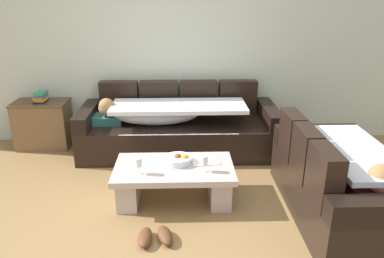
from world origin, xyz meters
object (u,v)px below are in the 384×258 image
coffee_table (174,179)px  open_magazine (205,161)px  side_cabinet (43,124)px  book_stack_on_cabinet (41,97)px  couch_along_wall (176,128)px  wine_glass_near_left (139,163)px  pair_of_shoes (155,236)px  couch_near_window (340,183)px  wine_glass_near_right (204,161)px  fruit_bowl (179,160)px

coffee_table → open_magazine: size_ratio=4.29×
coffee_table → side_cabinet: size_ratio=1.67×
side_cabinet → book_stack_on_cabinet: 0.39m
couch_along_wall → book_stack_on_cabinet: (-1.79, 0.22, 0.38)m
wine_glass_near_left → pair_of_shoes: 0.72m
couch_near_window → coffee_table: 1.60m
coffee_table → wine_glass_near_right: wine_glass_near_right is taller
wine_glass_near_left → pair_of_shoes: bearing=-71.7°
wine_glass_near_right → open_magazine: 0.25m
coffee_table → book_stack_on_cabinet: size_ratio=5.08×
wine_glass_near_left → book_stack_on_cabinet: book_stack_on_cabinet is taller
side_cabinet → pair_of_shoes: 2.72m
couch_along_wall → wine_glass_near_right: (0.29, -1.36, 0.17)m
fruit_bowl → open_magazine: (0.27, 0.03, -0.03)m
couch_near_window → coffee_table: couch_near_window is taller
couch_along_wall → pair_of_shoes: size_ratio=7.81×
wine_glass_near_right → side_cabinet: bearing=143.1°
couch_near_window → fruit_bowl: 1.58m
coffee_table → side_cabinet: 2.33m
wine_glass_near_right → side_cabinet: side_cabinet is taller
book_stack_on_cabinet → wine_glass_near_right: bearing=-37.2°
couch_near_window → coffee_table: bearing=78.8°
coffee_table → book_stack_on_cabinet: 2.35m
couch_along_wall → wine_glass_near_left: size_ratio=15.34×
open_magazine → wine_glass_near_left: bearing=-169.2°
couch_along_wall → pair_of_shoes: 1.95m
side_cabinet → couch_along_wall: bearing=-7.0°
couch_along_wall → side_cabinet: (-1.81, 0.22, -0.01)m
couch_near_window → couch_along_wall: bearing=45.4°
couch_along_wall → open_magazine: 1.18m
couch_along_wall → wine_glass_near_left: (-0.34, -1.39, 0.17)m
couch_near_window → fruit_bowl: (-1.53, 0.38, 0.09)m
wine_glass_near_left → book_stack_on_cabinet: 2.18m
couch_near_window → wine_glass_near_right: couch_near_window is taller
couch_near_window → wine_glass_near_left: 1.92m
book_stack_on_cabinet → fruit_bowl: bearing=-37.1°
couch_along_wall → wine_glass_near_right: couch_along_wall is taller
couch_along_wall → wine_glass_near_left: 1.44m
open_magazine → pair_of_shoes: open_magazine is taller
fruit_bowl → wine_glass_near_left: wine_glass_near_left is taller
book_stack_on_cabinet → pair_of_shoes: bearing=-52.7°
coffee_table → fruit_bowl: 0.20m
couch_near_window → wine_glass_near_left: couch_near_window is taller
couch_near_window → open_magazine: bearing=71.9°
couch_along_wall → coffee_table: 1.24m
wine_glass_near_left → book_stack_on_cabinet: size_ratio=0.70×
couch_near_window → pair_of_shoes: couch_near_window is taller
fruit_bowl → wine_glass_near_left: size_ratio=1.69×
wine_glass_near_right → fruit_bowl: bearing=142.3°
couch_near_window → side_cabinet: (-3.38, 1.77, -0.01)m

